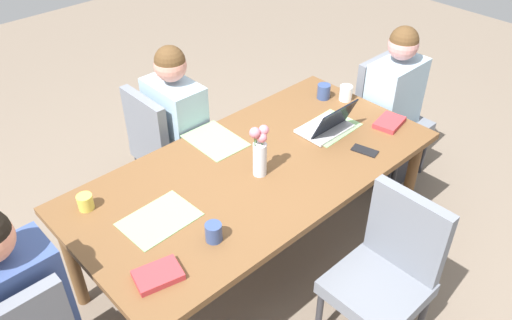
# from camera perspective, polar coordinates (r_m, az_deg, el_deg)

# --- Properties ---
(ground_plane) EXTENTS (10.00, 10.00, 0.00)m
(ground_plane) POSITION_cam_1_polar(r_m,az_deg,el_deg) (3.34, 0.00, -10.66)
(ground_plane) COLOR #756656
(dining_table) EXTENTS (2.10, 1.04, 0.72)m
(dining_table) POSITION_cam_1_polar(r_m,az_deg,el_deg) (2.90, 0.00, -1.87)
(dining_table) COLOR brown
(dining_table) RESTS_ON ground_plane
(chair_head_left_left_near) EXTENTS (0.44, 0.44, 0.90)m
(chair_head_left_left_near) POSITION_cam_1_polar(r_m,az_deg,el_deg) (3.88, 14.23, 5.14)
(chair_head_left_left_near) COLOR slate
(chair_head_left_left_near) RESTS_ON ground_plane
(person_head_left_left_near) EXTENTS (0.40, 0.36, 1.19)m
(person_head_left_left_near) POSITION_cam_1_polar(r_m,az_deg,el_deg) (3.79, 14.68, 4.73)
(person_head_left_left_near) COLOR #2D2D33
(person_head_left_left_near) RESTS_ON ground_plane
(chair_near_left_far) EXTENTS (0.44, 0.44, 0.90)m
(chair_near_left_far) POSITION_cam_1_polar(r_m,az_deg,el_deg) (3.48, -10.16, 1.76)
(chair_near_left_far) COLOR slate
(chair_near_left_far) RESTS_ON ground_plane
(person_near_left_far) EXTENTS (0.36, 0.40, 1.19)m
(person_near_left_far) POSITION_cam_1_polar(r_m,az_deg,el_deg) (3.46, -8.63, 2.21)
(person_near_left_far) COLOR #2D2D33
(person_near_left_far) RESTS_ON ground_plane
(chair_far_right_near) EXTENTS (0.44, 0.44, 0.90)m
(chair_far_right_near) POSITION_cam_1_polar(r_m,az_deg,el_deg) (2.69, 14.42, -11.58)
(chair_far_right_near) COLOR slate
(chair_far_right_near) RESTS_ON ground_plane
(flower_vase) EXTENTS (0.11, 0.09, 0.31)m
(flower_vase) POSITION_cam_1_polar(r_m,az_deg,el_deg) (2.71, 0.39, 1.15)
(flower_vase) COLOR silver
(flower_vase) RESTS_ON dining_table
(placemat_head_left_left_near) EXTENTS (0.37, 0.27, 0.00)m
(placemat_head_left_left_near) POSITION_cam_1_polar(r_m,az_deg,el_deg) (3.22, 8.07, 3.59)
(placemat_head_left_left_near) COLOR #7FAD70
(placemat_head_left_left_near) RESTS_ON dining_table
(placemat_head_right_left_mid) EXTENTS (0.37, 0.27, 0.00)m
(placemat_head_right_left_mid) POSITION_cam_1_polar(r_m,az_deg,el_deg) (2.58, -10.67, -6.48)
(placemat_head_right_left_mid) COLOR #7FAD70
(placemat_head_right_left_mid) RESTS_ON dining_table
(placemat_near_left_far) EXTENTS (0.27, 0.36, 0.00)m
(placemat_near_left_far) POSITION_cam_1_polar(r_m,az_deg,el_deg) (3.08, -4.57, 2.18)
(placemat_near_left_far) COLOR #7FAD70
(placemat_near_left_far) RESTS_ON dining_table
(laptop_head_left_left_near) EXTENTS (0.32, 0.22, 0.20)m
(laptop_head_left_left_near) POSITION_cam_1_polar(r_m,az_deg,el_deg) (3.16, 7.95, 3.79)
(laptop_head_left_left_near) COLOR silver
(laptop_head_left_left_near) RESTS_ON dining_table
(coffee_mug_near_left) EXTENTS (0.08, 0.08, 0.08)m
(coffee_mug_near_left) POSITION_cam_1_polar(r_m,az_deg,el_deg) (2.71, -18.41, -4.46)
(coffee_mug_near_left) COLOR #DBC64C
(coffee_mug_near_left) RESTS_ON dining_table
(coffee_mug_near_right) EXTENTS (0.08, 0.08, 0.10)m
(coffee_mug_near_right) POSITION_cam_1_polar(r_m,az_deg,el_deg) (3.51, 9.94, 7.33)
(coffee_mug_near_right) COLOR white
(coffee_mug_near_right) RESTS_ON dining_table
(coffee_mug_centre_left) EXTENTS (0.09, 0.09, 0.10)m
(coffee_mug_centre_left) POSITION_cam_1_polar(r_m,az_deg,el_deg) (3.51, 7.52, 7.55)
(coffee_mug_centre_left) COLOR #33477A
(coffee_mug_centre_left) RESTS_ON dining_table
(coffee_mug_centre_right) EXTENTS (0.08, 0.08, 0.09)m
(coffee_mug_centre_right) POSITION_cam_1_polar(r_m,az_deg,el_deg) (2.41, -4.73, -7.99)
(coffee_mug_centre_right) COLOR #33477A
(coffee_mug_centre_right) RESTS_ON dining_table
(book_red_cover) EXTENTS (0.23, 0.18, 0.03)m
(book_red_cover) POSITION_cam_1_polar(r_m,az_deg,el_deg) (2.31, -10.82, -12.44)
(book_red_cover) COLOR #B73338
(book_red_cover) RESTS_ON dining_table
(book_blue_cover) EXTENTS (0.22, 0.18, 0.03)m
(book_blue_cover) POSITION_cam_1_polar(r_m,az_deg,el_deg) (3.31, 14.58, 4.05)
(book_blue_cover) COLOR #B73338
(book_blue_cover) RESTS_ON dining_table
(phone_black) EXTENTS (0.11, 0.16, 0.01)m
(phone_black) POSITION_cam_1_polar(r_m,az_deg,el_deg) (3.04, 11.98, 1.02)
(phone_black) COLOR black
(phone_black) RESTS_ON dining_table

